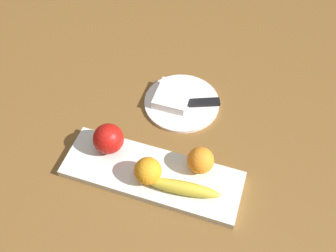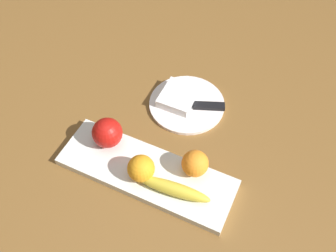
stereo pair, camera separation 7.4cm
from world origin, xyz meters
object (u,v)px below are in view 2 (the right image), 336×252
(dinner_plate, at_px, (187,104))
(folded_napkin, at_px, (178,97))
(apple, at_px, (107,133))
(orange_near_apple, at_px, (195,163))
(knife, at_px, (203,106))
(fruit_tray, at_px, (146,172))
(banana, at_px, (174,188))
(orange_near_banana, at_px, (141,168))

(dinner_plate, bearing_deg, folded_napkin, 0.00)
(dinner_plate, bearing_deg, apple, 59.82)
(orange_near_apple, distance_m, dinner_plate, 0.24)
(apple, height_order, knife, apple)
(fruit_tray, height_order, apple, apple)
(banana, bearing_deg, knife, -87.64)
(orange_near_apple, height_order, knife, orange_near_apple)
(fruit_tray, height_order, banana, banana)
(orange_near_banana, distance_m, folded_napkin, 0.28)
(banana, xyz_separation_m, orange_near_banana, (0.09, -0.01, 0.02))
(knife, bearing_deg, banana, 76.05)
(dinner_plate, bearing_deg, orange_near_banana, 89.42)
(apple, xyz_separation_m, banana, (-0.22, 0.06, -0.02))
(folded_napkin, bearing_deg, banana, 112.42)
(fruit_tray, distance_m, dinner_plate, 0.25)
(banana, xyz_separation_m, knife, (0.04, -0.28, -0.02))
(apple, distance_m, banana, 0.22)
(apple, xyz_separation_m, orange_near_banana, (-0.12, 0.05, -0.01))
(fruit_tray, distance_m, banana, 0.10)
(apple, relative_size, banana, 0.44)
(orange_near_apple, xyz_separation_m, folded_napkin, (0.14, -0.20, -0.03))
(apple, bearing_deg, dinner_plate, -120.18)
(fruit_tray, bearing_deg, orange_near_banana, 81.44)
(banana, bearing_deg, folded_napkin, -73.07)
(apple, bearing_deg, banana, 164.54)
(banana, bearing_deg, orange_near_apple, -111.17)
(banana, relative_size, dinner_plate, 0.83)
(banana, bearing_deg, fruit_tray, -21.16)
(banana, distance_m, dinner_plate, 0.29)
(banana, xyz_separation_m, folded_napkin, (0.12, -0.28, -0.01))
(orange_near_banana, height_order, dinner_plate, orange_near_banana)
(orange_near_banana, bearing_deg, banana, 176.09)
(folded_napkin, bearing_deg, dinner_plate, 180.00)
(banana, distance_m, knife, 0.29)
(orange_near_apple, relative_size, folded_napkin, 0.63)
(apple, relative_size, orange_near_banana, 1.17)
(dinner_plate, height_order, folded_napkin, folded_napkin)
(knife, bearing_deg, orange_near_apple, 84.18)
(orange_near_apple, bearing_deg, orange_near_banana, 31.48)
(banana, relative_size, orange_near_apple, 2.69)
(fruit_tray, relative_size, knife, 2.56)
(folded_napkin, distance_m, knife, 0.08)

